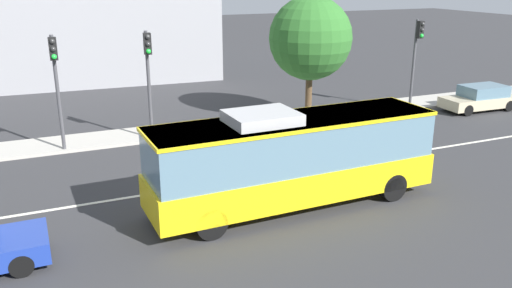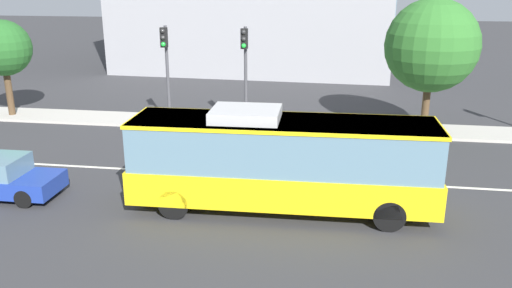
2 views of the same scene
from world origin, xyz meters
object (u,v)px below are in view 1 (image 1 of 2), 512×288
object	(u,v)px
sedan_beige	(480,98)
traffic_light_far_corner	(148,67)
transit_bus	(293,156)
street_tree_kerbside_centre	(310,39)
traffic_light_mid_block	(56,74)
traffic_light_near_corner	(417,49)

from	to	relation	value
sedan_beige	traffic_light_far_corner	world-z (taller)	traffic_light_far_corner
transit_bus	street_tree_kerbside_centre	world-z (taller)	street_tree_kerbside_centre
transit_bus	street_tree_kerbside_centre	bearing A→B (deg)	57.18
transit_bus	traffic_light_far_corner	bearing A→B (deg)	105.68
traffic_light_mid_block	traffic_light_far_corner	world-z (taller)	same
traffic_light_mid_block	traffic_light_far_corner	distance (m)	3.99
traffic_light_near_corner	street_tree_kerbside_centre	world-z (taller)	street_tree_kerbside_centre
sedan_beige	traffic_light_near_corner	xyz separation A→B (m)	(-3.59, 1.65, 2.84)
sedan_beige	street_tree_kerbside_centre	world-z (taller)	street_tree_kerbside_centre
traffic_light_near_corner	traffic_light_far_corner	distance (m)	15.35
transit_bus	traffic_light_near_corner	distance (m)	15.64
traffic_light_mid_block	street_tree_kerbside_centre	bearing A→B (deg)	93.78
street_tree_kerbside_centre	traffic_light_mid_block	bearing A→B (deg)	-176.26
transit_bus	sedan_beige	xyz separation A→B (m)	(16.15, 7.51, -1.09)
transit_bus	traffic_light_near_corner	size ratio (longest dim) A/B	1.93
traffic_light_far_corner	sedan_beige	bearing A→B (deg)	86.90
traffic_light_mid_block	transit_bus	bearing A→B (deg)	36.88
transit_bus	street_tree_kerbside_centre	xyz separation A→B (m)	(6.05, 9.89, 2.56)
traffic_light_far_corner	street_tree_kerbside_centre	size ratio (longest dim) A/B	0.79
sedan_beige	traffic_light_far_corner	xyz separation A→B (m)	(-18.94, 1.60, 2.84)
traffic_light_far_corner	traffic_light_near_corner	bearing A→B (deg)	91.90
sedan_beige	street_tree_kerbside_centre	bearing A→B (deg)	-11.01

